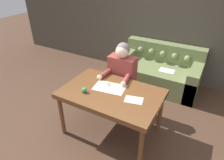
% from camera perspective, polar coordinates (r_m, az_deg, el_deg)
% --- Properties ---
extents(ground_plane, '(16.00, 16.00, 0.00)m').
position_cam_1_polar(ground_plane, '(3.18, 0.38, -14.03)').
color(ground_plane, '#4C3323').
extents(wall_back, '(8.00, 0.06, 2.60)m').
position_cam_1_polar(wall_back, '(4.31, 14.61, 17.18)').
color(wall_back, '#474238').
rests_on(wall_back, ground_plane).
extents(dining_table, '(1.34, 0.87, 0.72)m').
position_cam_1_polar(dining_table, '(2.74, -0.20, -4.64)').
color(dining_table, brown).
rests_on(dining_table, ground_plane).
extents(couch, '(1.61, 0.88, 0.82)m').
position_cam_1_polar(couch, '(4.21, 13.18, 2.39)').
color(couch, olive).
rests_on(couch, ground_plane).
extents(person, '(0.48, 0.55, 1.21)m').
position_cam_1_polar(person, '(3.23, 2.80, 0.57)').
color(person, '#33281E').
rests_on(person, ground_plane).
extents(pattern_paper_main, '(0.47, 0.34, 0.00)m').
position_cam_1_polar(pattern_paper_main, '(2.79, -0.72, -2.15)').
color(pattern_paper_main, beige).
rests_on(pattern_paper_main, dining_table).
extents(pattern_paper_offcut, '(0.26, 0.21, 0.00)m').
position_cam_1_polar(pattern_paper_offcut, '(2.56, 6.24, -5.68)').
color(pattern_paper_offcut, beige).
rests_on(pattern_paper_offcut, dining_table).
extents(scissors, '(0.22, 0.21, 0.01)m').
position_cam_1_polar(scissors, '(2.83, -0.81, -1.60)').
color(scissors, silver).
rests_on(scissors, dining_table).
extents(pin_cushion, '(0.07, 0.07, 0.07)m').
position_cam_1_polar(pin_cushion, '(2.70, -7.87, -2.92)').
color(pin_cushion, '#4C3828').
rests_on(pin_cushion, dining_table).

